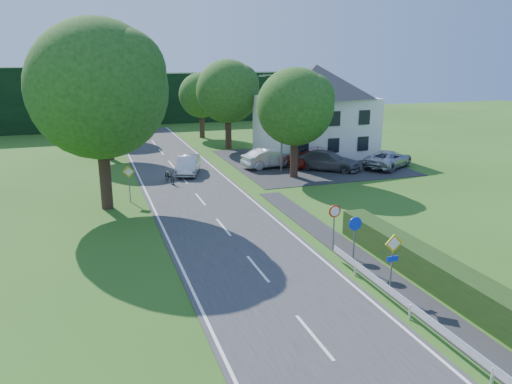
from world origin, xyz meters
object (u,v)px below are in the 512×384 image
object	(u,v)px
parked_car_grey	(328,160)
parasol	(318,156)
motorcycle	(170,176)
parked_car_silver_a	(270,158)
moving_car	(188,165)
parked_car_silver_b	(388,159)
streetlight	(280,119)
parked_car_red	(312,158)

from	to	relation	value
parked_car_grey	parasol	xyz separation A→B (m)	(-0.36, 1.21, 0.14)
motorcycle	parked_car_silver_a	bearing A→B (deg)	7.63
moving_car	parked_car_silver_b	distance (m)	17.09
streetlight	moving_car	distance (m)	8.37
streetlight	parasol	xyz separation A→B (m)	(3.76, 0.64, -3.49)
streetlight	motorcycle	distance (m)	10.07
motorcycle	parked_car_silver_b	world-z (taller)	parked_car_silver_b
motorcycle	parked_car_silver_b	xyz separation A→B (m)	(18.72, -0.69, 0.21)
parked_car_silver_b	parasol	xyz separation A→B (m)	(-5.70, 2.13, 0.18)
motorcycle	parasol	distance (m)	13.11
parked_car_red	motorcycle	bearing A→B (deg)	81.01
parked_car_silver_a	motorcycle	bearing A→B (deg)	97.50
motorcycle	parasol	world-z (taller)	parasol
streetlight	motorcycle	size ratio (longest dim) A/B	3.83
motorcycle	parked_car_silver_b	bearing A→B (deg)	-10.78
streetlight	parked_car_silver_b	xyz separation A→B (m)	(9.46, -1.49, -3.67)
motorcycle	parked_car_red	world-z (taller)	parked_car_red
moving_car	parked_car_grey	distance (m)	11.67
motorcycle	parked_car_red	size ratio (longest dim) A/B	0.48
parked_car_silver_a	parked_car_silver_b	world-z (taller)	parked_car_silver_a
parked_car_silver_b	parasol	distance (m)	6.08
streetlight	motorcycle	bearing A→B (deg)	-175.05
parked_car_grey	parked_car_red	bearing A→B (deg)	66.29
parked_car_red	parasol	world-z (taller)	parasol
parked_car_red	parked_car_silver_a	world-z (taller)	parked_car_silver_a
motorcycle	parked_car_silver_b	distance (m)	18.73
parked_car_red	streetlight	bearing A→B (deg)	88.29
parked_car_silver_a	parasol	size ratio (longest dim) A/B	2.37
streetlight	parked_car_grey	distance (m)	5.52
streetlight	parked_car_red	bearing A→B (deg)	14.97
parked_car_red	parasol	xyz separation A→B (m)	(0.37, -0.27, 0.19)
parasol	parked_car_red	bearing A→B (deg)	144.46
streetlight	parasol	world-z (taller)	streetlight
streetlight	parked_car_red	size ratio (longest dim) A/B	1.83
streetlight	motorcycle	xyz separation A→B (m)	(-9.26, -0.80, -3.88)
streetlight	parasol	distance (m)	5.17
parked_car_red	parked_car_silver_a	size ratio (longest dim) A/B	0.89
moving_car	parked_car_red	distance (m)	10.75
parasol	streetlight	bearing A→B (deg)	-170.32
parked_car_silver_a	parasol	bearing A→B (deg)	-116.22
parked_car_red	parked_car_silver_a	bearing A→B (deg)	58.12
parked_car_silver_a	parked_car_silver_b	distance (m)	10.17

